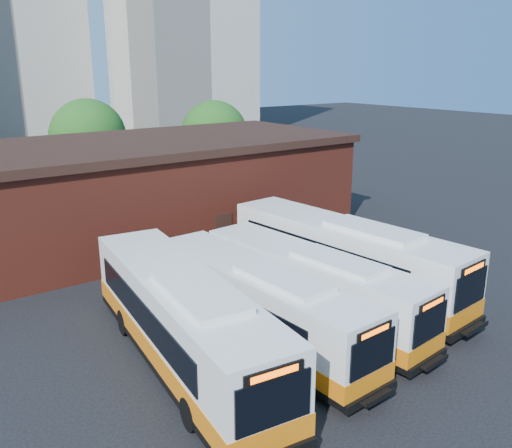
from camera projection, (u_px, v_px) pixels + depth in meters
ground at (354, 363)px, 20.91m from camera, size 220.00×220.00×0.00m
bus_west at (183, 324)px, 20.32m from camera, size 4.37×13.93×3.74m
bus_midwest at (259, 307)px, 22.16m from camera, size 3.11×12.43×3.36m
bus_mideast at (312, 289)px, 24.02m from camera, size 3.64×12.33×3.32m
bus_east at (344, 260)px, 27.02m from camera, size 4.07×14.03×3.77m
transit_worker at (431, 334)px, 21.01m from camera, size 0.54×0.77×2.01m
depot_building at (135, 189)px, 35.51m from camera, size 28.60×12.60×6.40m
tree_mid at (88, 137)px, 46.99m from camera, size 6.56×6.56×8.36m
tree_east at (214, 134)px, 50.94m from camera, size 6.24×6.24×7.96m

